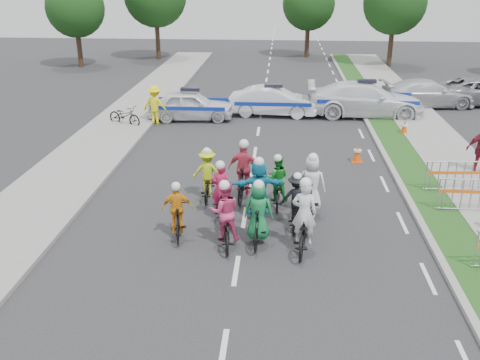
# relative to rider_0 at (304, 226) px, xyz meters

# --- Properties ---
(ground) EXTENTS (90.00, 90.00, 0.00)m
(ground) POSITION_rel_rider_0_xyz_m (-1.65, -1.23, -0.67)
(ground) COLOR #28282B
(ground) RESTS_ON ground
(curb_right) EXTENTS (0.20, 60.00, 0.12)m
(curb_right) POSITION_rel_rider_0_xyz_m (3.45, 3.77, -0.61)
(curb_right) COLOR gray
(curb_right) RESTS_ON ground
(grass_strip) EXTENTS (1.20, 60.00, 0.11)m
(grass_strip) POSITION_rel_rider_0_xyz_m (4.15, 3.77, -0.62)
(grass_strip) COLOR #234817
(grass_strip) RESTS_ON ground
(sidewalk_left) EXTENTS (3.00, 60.00, 0.13)m
(sidewalk_left) POSITION_rel_rider_0_xyz_m (-8.15, 3.77, -0.61)
(sidewalk_left) COLOR gray
(sidewalk_left) RESTS_ON ground
(rider_0) EXTENTS (0.93, 2.08, 2.05)m
(rider_0) POSITION_rel_rider_0_xyz_m (0.00, 0.00, 0.00)
(rider_0) COLOR black
(rider_0) RESTS_ON ground
(rider_1) EXTENTS (0.81, 1.79, 1.86)m
(rider_1) POSITION_rel_rider_0_xyz_m (-1.18, 0.23, 0.05)
(rider_1) COLOR black
(rider_1) RESTS_ON ground
(rider_2) EXTENTS (0.92, 1.92, 1.88)m
(rider_2) POSITION_rel_rider_0_xyz_m (-2.05, 0.08, 0.02)
(rider_2) COLOR black
(rider_2) RESTS_ON ground
(rider_3) EXTENTS (0.88, 1.63, 1.66)m
(rider_3) POSITION_rel_rider_0_xyz_m (-3.37, 0.40, -0.03)
(rider_3) COLOR black
(rider_3) RESTS_ON ground
(rider_4) EXTENTS (0.99, 1.71, 1.68)m
(rider_4) POSITION_rel_rider_0_xyz_m (-0.16, 1.30, -0.01)
(rider_4) COLOR black
(rider_4) RESTS_ON ground
(rider_5) EXTENTS (1.61, 1.91, 1.95)m
(rider_5) POSITION_rel_rider_0_xyz_m (-1.25, 1.74, 0.14)
(rider_5) COLOR black
(rider_5) RESTS_ON ground
(rider_6) EXTENTS (0.86, 1.87, 1.84)m
(rider_6) POSITION_rel_rider_0_xyz_m (-2.34, 1.67, -0.07)
(rider_6) COLOR black
(rider_6) RESTS_ON ground
(rider_7) EXTENTS (0.89, 1.93, 1.97)m
(rider_7) POSITION_rel_rider_0_xyz_m (0.29, 2.13, 0.09)
(rider_7) COLOR black
(rider_7) RESTS_ON ground
(rider_8) EXTENTS (0.71, 1.67, 1.70)m
(rider_8) POSITION_rel_rider_0_xyz_m (-0.72, 2.75, -0.04)
(rider_8) COLOR black
(rider_8) RESTS_ON ground
(rider_9) EXTENTS (1.06, 1.97, 2.01)m
(rider_9) POSITION_rel_rider_0_xyz_m (-1.77, 3.17, 0.09)
(rider_9) COLOR black
(rider_9) RESTS_ON ground
(rider_10) EXTENTS (0.97, 1.71, 1.73)m
(rider_10) POSITION_rel_rider_0_xyz_m (-2.92, 3.12, 0.00)
(rider_10) COLOR black
(rider_10) RESTS_ON ground
(police_car_0) EXTENTS (4.27, 2.04, 1.41)m
(police_car_0) POSITION_rel_rider_0_xyz_m (-5.03, 12.59, 0.03)
(police_car_0) COLOR white
(police_car_0) RESTS_ON ground
(police_car_1) EXTENTS (4.38, 1.73, 1.42)m
(police_car_1) POSITION_rel_rider_0_xyz_m (-1.06, 13.68, 0.04)
(police_car_1) COLOR white
(police_car_1) RESTS_ON ground
(police_car_2) EXTENTS (5.78, 2.44, 1.66)m
(police_car_2) POSITION_rel_rider_0_xyz_m (3.50, 13.91, 0.16)
(police_car_2) COLOR white
(police_car_2) RESTS_ON ground
(civilian_sedan) EXTENTS (5.11, 2.57, 1.42)m
(civilian_sedan) POSITION_rel_rider_0_xyz_m (7.07, 16.14, 0.04)
(civilian_sedan) COLOR silver
(civilian_sedan) RESTS_ON ground
(marshal_hiviz) EXTENTS (1.25, 0.83, 1.81)m
(marshal_hiviz) POSITION_rel_rider_0_xyz_m (-6.57, 11.71, 0.23)
(marshal_hiviz) COLOR #FDEB0D
(marshal_hiviz) RESTS_ON ground
(barrier_1) EXTENTS (2.01, 0.52, 1.12)m
(barrier_1) POSITION_rel_rider_0_xyz_m (5.05, 2.54, -0.11)
(barrier_1) COLOR #A5A8AD
(barrier_1) RESTS_ON ground
(barrier_2) EXTENTS (2.03, 0.65, 1.12)m
(barrier_2) POSITION_rel_rider_0_xyz_m (5.05, 4.14, -0.11)
(barrier_2) COLOR #A5A8AD
(barrier_2) RESTS_ON ground
(cone_0) EXTENTS (0.40, 0.40, 0.70)m
(cone_0) POSITION_rel_rider_0_xyz_m (2.28, 6.98, -0.33)
(cone_0) COLOR #F24C0C
(cone_0) RESTS_ON ground
(cone_1) EXTENTS (0.40, 0.40, 0.70)m
(cone_1) POSITION_rel_rider_0_xyz_m (4.79, 10.68, -0.33)
(cone_1) COLOR #F24C0C
(cone_1) RESTS_ON ground
(parked_bike) EXTENTS (1.92, 1.36, 0.96)m
(parked_bike) POSITION_rel_rider_0_xyz_m (-7.93, 11.25, -0.20)
(parked_bike) COLOR black
(parked_bike) RESTS_ON ground
(tree_0) EXTENTS (4.20, 4.20, 6.30)m
(tree_0) POSITION_rel_rider_0_xyz_m (-15.65, 26.77, 3.51)
(tree_0) COLOR #382619
(tree_0) RESTS_ON ground
(tree_1) EXTENTS (4.55, 4.55, 6.82)m
(tree_1) POSITION_rel_rider_0_xyz_m (7.35, 28.77, 3.86)
(tree_1) COLOR #382619
(tree_1) RESTS_ON ground
(tree_4) EXTENTS (4.20, 4.20, 6.30)m
(tree_4) POSITION_rel_rider_0_xyz_m (1.35, 32.77, 3.51)
(tree_4) COLOR #382619
(tree_4) RESTS_ON ground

